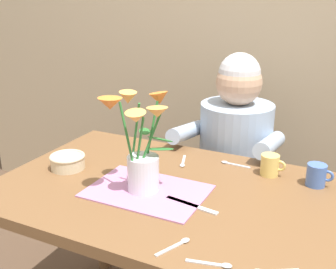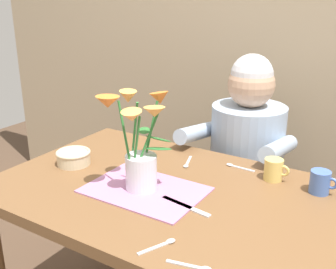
{
  "view_description": "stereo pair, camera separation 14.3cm",
  "coord_description": "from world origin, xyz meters",
  "px_view_note": "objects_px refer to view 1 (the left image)",
  "views": [
    {
      "loc": [
        0.57,
        -1.16,
        1.4
      ],
      "look_at": [
        -0.02,
        0.05,
        0.92
      ],
      "focal_mm": 43.86,
      "sensor_mm": 36.0,
      "label": 1
    },
    {
      "loc": [
        0.7,
        -1.09,
        1.4
      ],
      "look_at": [
        -0.02,
        0.05,
        0.92
      ],
      "focal_mm": 43.86,
      "sensor_mm": 36.0,
      "label": 2
    }
  ],
  "objects_px": {
    "seated_person": "(234,171)",
    "ceramic_mug": "(270,165)",
    "dinner_knife": "(191,205)",
    "flower_vase": "(141,148)",
    "ceramic_bowl": "(68,161)",
    "tea_cup": "(317,175)"
  },
  "relations": [
    {
      "from": "ceramic_bowl",
      "to": "dinner_knife",
      "type": "relative_size",
      "value": 0.72
    },
    {
      "from": "seated_person",
      "to": "ceramic_bowl",
      "type": "distance_m",
      "value": 0.82
    },
    {
      "from": "flower_vase",
      "to": "ceramic_bowl",
      "type": "height_order",
      "value": "flower_vase"
    },
    {
      "from": "ceramic_bowl",
      "to": "tea_cup",
      "type": "bearing_deg",
      "value": 16.91
    },
    {
      "from": "dinner_knife",
      "to": "ceramic_mug",
      "type": "distance_m",
      "value": 0.39
    },
    {
      "from": "ceramic_mug",
      "to": "dinner_knife",
      "type": "bearing_deg",
      "value": -116.46
    },
    {
      "from": "flower_vase",
      "to": "ceramic_mug",
      "type": "bearing_deg",
      "value": 41.05
    },
    {
      "from": "seated_person",
      "to": "flower_vase",
      "type": "height_order",
      "value": "seated_person"
    },
    {
      "from": "seated_person",
      "to": "ceramic_mug",
      "type": "xyz_separation_m",
      "value": [
        0.24,
        -0.35,
        0.22
      ]
    },
    {
      "from": "seated_person",
      "to": "ceramic_mug",
      "type": "distance_m",
      "value": 0.48
    },
    {
      "from": "seated_person",
      "to": "ceramic_mug",
      "type": "relative_size",
      "value": 12.2
    },
    {
      "from": "flower_vase",
      "to": "tea_cup",
      "type": "xyz_separation_m",
      "value": [
        0.53,
        0.3,
        -0.12
      ]
    },
    {
      "from": "dinner_knife",
      "to": "ceramic_mug",
      "type": "height_order",
      "value": "ceramic_mug"
    },
    {
      "from": "ceramic_bowl",
      "to": "ceramic_mug",
      "type": "relative_size",
      "value": 1.46
    },
    {
      "from": "tea_cup",
      "to": "seated_person",
      "type": "bearing_deg",
      "value": 138.1
    },
    {
      "from": "dinner_knife",
      "to": "tea_cup",
      "type": "xyz_separation_m",
      "value": [
        0.34,
        0.33,
        0.04
      ]
    },
    {
      "from": "dinner_knife",
      "to": "ceramic_mug",
      "type": "bearing_deg",
      "value": 72.24
    },
    {
      "from": "ceramic_bowl",
      "to": "ceramic_mug",
      "type": "bearing_deg",
      "value": 21.63
    },
    {
      "from": "flower_vase",
      "to": "tea_cup",
      "type": "height_order",
      "value": "flower_vase"
    },
    {
      "from": "seated_person",
      "to": "tea_cup",
      "type": "height_order",
      "value": "seated_person"
    },
    {
      "from": "flower_vase",
      "to": "ceramic_bowl",
      "type": "xyz_separation_m",
      "value": [
        -0.35,
        0.03,
        -0.13
      ]
    },
    {
      "from": "seated_person",
      "to": "ceramic_mug",
      "type": "height_order",
      "value": "seated_person"
    }
  ]
}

